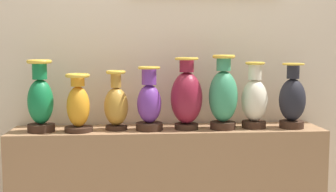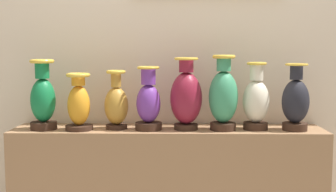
{
  "view_description": "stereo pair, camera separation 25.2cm",
  "coord_description": "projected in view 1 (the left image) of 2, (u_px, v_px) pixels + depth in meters",
  "views": [
    {
      "loc": [
        -0.21,
        -2.5,
        1.31
      ],
      "look_at": [
        0.0,
        0.0,
        1.04
      ],
      "focal_mm": 46.48,
      "sensor_mm": 36.0,
      "label": 1
    },
    {
      "loc": [
        0.05,
        -2.51,
        1.31
      ],
      "look_at": [
        0.0,
        0.0,
        1.04
      ],
      "focal_mm": 46.48,
      "sensor_mm": 36.0,
      "label": 2
    }
  ],
  "objects": [
    {
      "name": "back_wall",
      "position": [
        166.0,
        17.0,
        2.7
      ],
      "size": [
        4.11,
        0.14,
        3.0
      ],
      "color": "beige",
      "rests_on": "ground_plane"
    },
    {
      "name": "vase_onyx",
      "position": [
        292.0,
        100.0,
        2.54
      ],
      "size": [
        0.15,
        0.15,
        0.38
      ],
      "color": "#382319",
      "rests_on": "display_shelf"
    },
    {
      "name": "vase_ochre",
      "position": [
        116.0,
        105.0,
        2.49
      ],
      "size": [
        0.14,
        0.14,
        0.34
      ],
      "color": "#382319",
      "rests_on": "display_shelf"
    },
    {
      "name": "vase_amber",
      "position": [
        78.0,
        105.0,
        2.43
      ],
      "size": [
        0.16,
        0.16,
        0.33
      ],
      "color": "#382319",
      "rests_on": "display_shelf"
    },
    {
      "name": "vase_ivory",
      "position": [
        254.0,
        100.0,
        2.55
      ],
      "size": [
        0.15,
        0.15,
        0.39
      ],
      "color": "#382319",
      "rests_on": "display_shelf"
    },
    {
      "name": "vase_violet",
      "position": [
        149.0,
        103.0,
        2.48
      ],
      "size": [
        0.15,
        0.15,
        0.36
      ],
      "color": "#382319",
      "rests_on": "display_shelf"
    },
    {
      "name": "vase_jade",
      "position": [
        223.0,
        96.0,
        2.51
      ],
      "size": [
        0.17,
        0.17,
        0.43
      ],
      "color": "#382319",
      "rests_on": "display_shelf"
    },
    {
      "name": "vase_emerald",
      "position": [
        40.0,
        100.0,
        2.43
      ],
      "size": [
        0.15,
        0.15,
        0.4
      ],
      "color": "#382319",
      "rests_on": "display_shelf"
    },
    {
      "name": "vase_burgundy",
      "position": [
        187.0,
        97.0,
        2.5
      ],
      "size": [
        0.18,
        0.18,
        0.42
      ],
      "color": "#382319",
      "rests_on": "display_shelf"
    }
  ]
}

